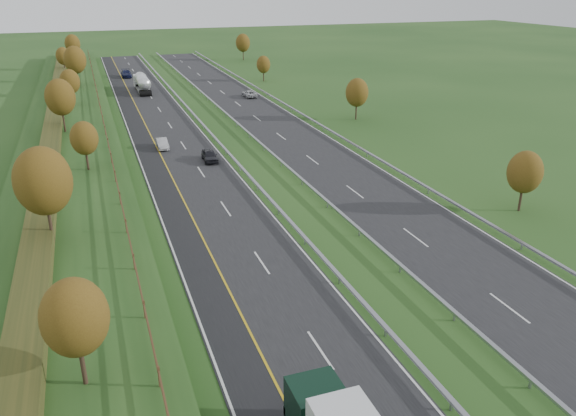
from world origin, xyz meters
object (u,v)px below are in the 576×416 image
car_dark_near (210,156)px  car_small_far (126,74)px  road_tanker (142,82)px  car_oncoming (249,94)px  car_silver_mid (162,143)px

car_dark_near → car_small_far: bearing=96.2°
road_tanker → car_dark_near: bearing=-86.9°
car_dark_near → car_oncoming: 40.82m
car_dark_near → car_small_far: car_small_far is taller
road_tanker → car_dark_near: 50.08m
car_dark_near → car_small_far: (-4.26, 69.73, 0.08)m
car_silver_mid → car_oncoming: car_silver_mid is taller
car_dark_near → car_silver_mid: car_dark_near is taller
road_tanker → car_silver_mid: bearing=-92.7°
road_tanker → car_oncoming: 22.34m
car_dark_near → car_silver_mid: size_ratio=1.05×
road_tanker → car_silver_mid: (-2.03, -42.29, -1.17)m
road_tanker → car_small_far: road_tanker is taller
car_silver_mid → car_dark_near: bearing=-58.8°
car_dark_near → road_tanker: bearing=95.8°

